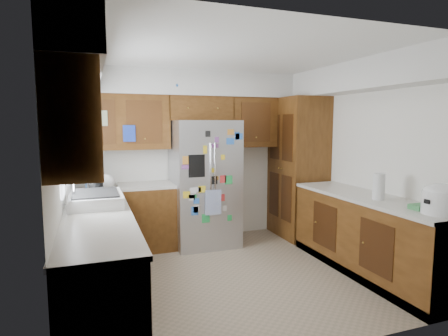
{
  "coord_description": "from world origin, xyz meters",
  "views": [
    {
      "loc": [
        -1.53,
        -3.9,
        1.75
      ],
      "look_at": [
        -0.01,
        0.35,
        1.22
      ],
      "focal_mm": 30.0,
      "sensor_mm": 36.0,
      "label": 1
    }
  ],
  "objects_px": {
    "pantry": "(298,168)",
    "paper_towel": "(379,187)",
    "fridge": "(205,183)",
    "rice_cooker": "(440,198)"
  },
  "relations": [
    {
      "from": "pantry",
      "to": "paper_towel",
      "type": "xyz_separation_m",
      "value": [
        -0.06,
        -1.8,
        -0.01
      ]
    },
    {
      "from": "pantry",
      "to": "fridge",
      "type": "height_order",
      "value": "pantry"
    },
    {
      "from": "fridge",
      "to": "paper_towel",
      "type": "distance_m",
      "value": 2.36
    },
    {
      "from": "paper_towel",
      "to": "fridge",
      "type": "bearing_deg",
      "value": 127.84
    },
    {
      "from": "paper_towel",
      "to": "rice_cooker",
      "type": "bearing_deg",
      "value": -85.57
    },
    {
      "from": "pantry",
      "to": "paper_towel",
      "type": "bearing_deg",
      "value": -91.8
    },
    {
      "from": "rice_cooker",
      "to": "paper_towel",
      "type": "relative_size",
      "value": 1.14
    },
    {
      "from": "fridge",
      "to": "rice_cooker",
      "type": "bearing_deg",
      "value": -59.87
    },
    {
      "from": "fridge",
      "to": "pantry",
      "type": "bearing_deg",
      "value": -2.05
    },
    {
      "from": "pantry",
      "to": "fridge",
      "type": "distance_m",
      "value": 1.51
    }
  ]
}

